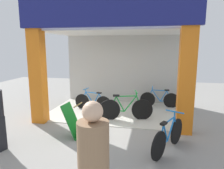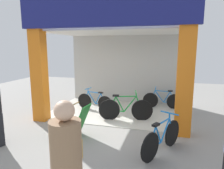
{
  "view_description": "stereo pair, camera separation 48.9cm",
  "coord_description": "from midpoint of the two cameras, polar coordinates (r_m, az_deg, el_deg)",
  "views": [
    {
      "loc": [
        1.3,
        -5.73,
        2.36
      ],
      "look_at": [
        0.0,
        0.74,
        1.15
      ],
      "focal_mm": 33.23,
      "sensor_mm": 36.0,
      "label": 1
    },
    {
      "loc": [
        1.78,
        -5.62,
        2.36
      ],
      "look_at": [
        0.0,
        0.74,
        1.15
      ],
      "focal_mm": 33.23,
      "sensor_mm": 36.0,
      "label": 2
    }
  ],
  "objects": [
    {
      "name": "bicycle_inside_1",
      "position": [
        6.75,
        1.72,
        -6.66
      ],
      "size": [
        1.71,
        0.52,
        0.96
      ],
      "color": "black",
      "rests_on": "ground"
    },
    {
      "name": "sandwich_board_sign",
      "position": [
        5.6,
        -11.73,
        -9.83
      ],
      "size": [
        0.81,
        0.54,
        0.9
      ],
      "color": "#197226",
      "rests_on": "ground"
    },
    {
      "name": "bicycle_parked_0",
      "position": [
        4.94,
        12.46,
        -13.86
      ],
      "size": [
        0.77,
        1.45,
        0.88
      ],
      "color": "black",
      "rests_on": "ground"
    },
    {
      "name": "shop_facade",
      "position": [
        7.28,
        -0.87,
        7.36
      ],
      "size": [
        4.97,
        3.29,
        3.76
      ],
      "color": "beige",
      "rests_on": "ground"
    },
    {
      "name": "bicycle_inside_0",
      "position": [
        8.29,
        11.28,
        -4.0
      ],
      "size": [
        1.5,
        0.41,
        0.82
      ],
      "color": "black",
      "rests_on": "ground"
    },
    {
      "name": "bicycle_inside_2",
      "position": [
        7.81,
        -7.11,
        -4.79
      ],
      "size": [
        1.47,
        0.42,
        0.82
      ],
      "color": "black",
      "rests_on": "ground"
    },
    {
      "name": "pedestrian_0",
      "position": [
        2.7,
        -10.63,
        -21.88
      ],
      "size": [
        0.44,
        0.71,
        1.76
      ],
      "color": "black",
      "rests_on": "ground"
    },
    {
      "name": "ground_plane",
      "position": [
        6.33,
        -3.61,
        -11.52
      ],
      "size": [
        17.54,
        17.54,
        0.0
      ],
      "primitive_type": "plane",
      "color": "gray",
      "rests_on": "ground"
    }
  ]
}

